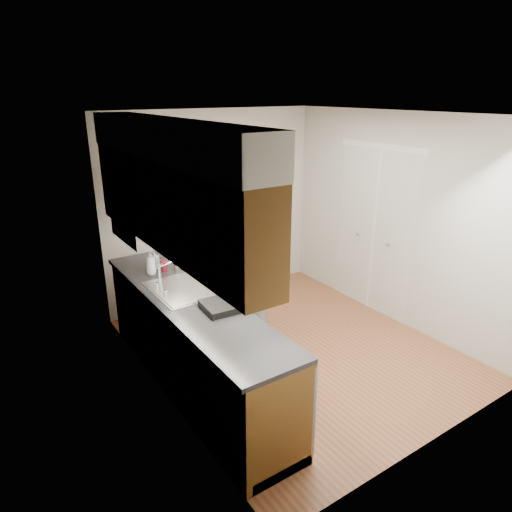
{
  "coord_description": "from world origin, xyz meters",
  "views": [
    {
      "loc": [
        -2.78,
        -3.45,
        2.71
      ],
      "look_at": [
        -0.33,
        0.25,
        1.09
      ],
      "focal_mm": 32.0,
      "sensor_mm": 36.0,
      "label": 1
    }
  ],
  "objects_px": {
    "steel_can": "(177,265)",
    "dish_rack": "(225,305)",
    "person": "(244,257)",
    "soap_bottle_b": "(155,259)",
    "soda_can": "(164,265)",
    "soap_bottle_a": "(151,263)"
  },
  "relations": [
    {
      "from": "person",
      "to": "steel_can",
      "type": "bearing_deg",
      "value": 20.56
    },
    {
      "from": "soap_bottle_a",
      "to": "soda_can",
      "type": "distance_m",
      "value": 0.16
    },
    {
      "from": "soda_can",
      "to": "steel_can",
      "type": "height_order",
      "value": "steel_can"
    },
    {
      "from": "soap_bottle_b",
      "to": "soda_can",
      "type": "bearing_deg",
      "value": -69.66
    },
    {
      "from": "soap_bottle_a",
      "to": "soda_can",
      "type": "relative_size",
      "value": 2.07
    },
    {
      "from": "soap_bottle_a",
      "to": "steel_can",
      "type": "bearing_deg",
      "value": -12.73
    },
    {
      "from": "person",
      "to": "dish_rack",
      "type": "relative_size",
      "value": 5.69
    },
    {
      "from": "soap_bottle_a",
      "to": "soda_can",
      "type": "xyz_separation_m",
      "value": [
        0.14,
        0.01,
        -0.06
      ]
    },
    {
      "from": "person",
      "to": "steel_can",
      "type": "xyz_separation_m",
      "value": [
        -0.57,
        0.41,
        -0.09
      ]
    },
    {
      "from": "soap_bottle_b",
      "to": "soda_can",
      "type": "height_order",
      "value": "soap_bottle_b"
    },
    {
      "from": "person",
      "to": "soap_bottle_b",
      "type": "relative_size",
      "value": 10.98
    },
    {
      "from": "soda_can",
      "to": "dish_rack",
      "type": "xyz_separation_m",
      "value": [
        0.1,
        -1.1,
        -0.03
      ]
    },
    {
      "from": "person",
      "to": "soap_bottle_a",
      "type": "distance_m",
      "value": 0.95
    },
    {
      "from": "dish_rack",
      "to": "person",
      "type": "bearing_deg",
      "value": 50.6
    },
    {
      "from": "soap_bottle_b",
      "to": "steel_can",
      "type": "height_order",
      "value": "soap_bottle_b"
    },
    {
      "from": "soda_can",
      "to": "dish_rack",
      "type": "relative_size",
      "value": 0.32
    },
    {
      "from": "person",
      "to": "steel_can",
      "type": "relative_size",
      "value": 16.04
    },
    {
      "from": "steel_can",
      "to": "soap_bottle_b",
      "type": "bearing_deg",
      "value": 129.16
    },
    {
      "from": "steel_can",
      "to": "dish_rack",
      "type": "bearing_deg",
      "value": -91.07
    },
    {
      "from": "steel_can",
      "to": "dish_rack",
      "type": "distance_m",
      "value": 1.03
    },
    {
      "from": "soap_bottle_b",
      "to": "dish_rack",
      "type": "relative_size",
      "value": 0.52
    },
    {
      "from": "person",
      "to": "dish_rack",
      "type": "xyz_separation_m",
      "value": [
        -0.59,
        -0.62,
        -0.13
      ]
    }
  ]
}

